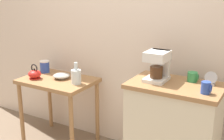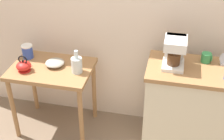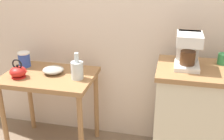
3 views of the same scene
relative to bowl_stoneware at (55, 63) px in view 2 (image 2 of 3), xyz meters
The scene contains 9 objects.
ground_plane 0.96m from the bowl_stoneware, ahead, with size 8.00×8.00×0.00m, color #7A6651.
wooden_table 0.15m from the bowl_stoneware, 128.48° to the right, with size 0.77×0.54×0.74m.
kitchen_counter 1.31m from the bowl_stoneware, ahead, with size 0.78×0.49×0.91m.
bowl_stoneware is the anchor object (origin of this frame).
teakettle 0.29m from the bowl_stoneware, 149.77° to the right, with size 0.17×0.14×0.16m.
glass_carafe_vase 0.25m from the bowl_stoneware, 14.48° to the right, with size 0.10×0.10×0.22m.
canister_enamel 0.33m from the bowl_stoneware, 163.99° to the left, with size 0.11×0.11×0.14m.
coffee_maker 1.13m from the bowl_stoneware, ahead, with size 0.18×0.22×0.26m.
mug_tall_green 1.39m from the bowl_stoneware, ahead, with size 0.09×0.09×0.08m.
Camera 2 is at (0.51, -2.31, 2.31)m, focal length 50.21 mm.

